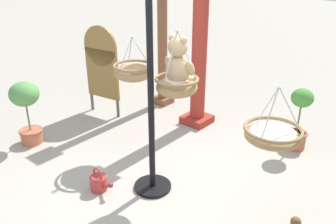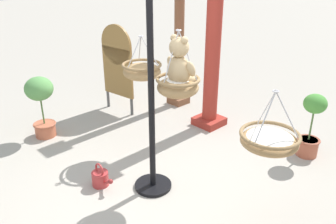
{
  "view_description": "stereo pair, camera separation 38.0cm",
  "coord_description": "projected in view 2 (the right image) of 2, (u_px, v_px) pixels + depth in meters",
  "views": [
    {
      "loc": [
        2.24,
        -2.55,
        2.57
      ],
      "look_at": [
        -0.0,
        0.1,
        1.0
      ],
      "focal_mm": 37.86,
      "sensor_mm": 36.0,
      "label": 1
    },
    {
      "loc": [
        2.52,
        -2.29,
        2.57
      ],
      "look_at": [
        -0.0,
        0.1,
        1.0
      ],
      "focal_mm": 37.86,
      "sensor_mm": 36.0,
      "label": 2
    }
  ],
  "objects": [
    {
      "name": "ground_plane",
      "position": [
        162.0,
        192.0,
        4.16
      ],
      "size": [
        40.0,
        40.0,
        0.0
      ],
      "primitive_type": "plane",
      "color": "#A8A093"
    },
    {
      "name": "display_pole_central",
      "position": [
        152.0,
        130.0,
        3.94
      ],
      "size": [
        0.44,
        0.44,
        2.46
      ],
      "color": "black",
      "rests_on": "ground"
    },
    {
      "name": "hanging_basket_with_teddy",
      "position": [
        178.0,
        86.0,
        3.8
      ],
      "size": [
        0.48,
        0.48,
        0.72
      ],
      "color": "#A37F51"
    },
    {
      "name": "teddy_bear",
      "position": [
        180.0,
        64.0,
        3.72
      ],
      "size": [
        0.37,
        0.32,
        0.54
      ],
      "color": "tan"
    },
    {
      "name": "hanging_basket_left_high",
      "position": [
        142.0,
        71.0,
        4.68
      ],
      "size": [
        0.53,
        0.53,
        0.58
      ],
      "color": "#A37F51"
    },
    {
      "name": "hanging_basket_right_low",
      "position": [
        269.0,
        140.0,
        3.27
      ],
      "size": [
        0.56,
        0.56,
        0.58
      ],
      "color": "#A37F51"
    },
    {
      "name": "greenhouse_pillar_left",
      "position": [
        213.0,
        50.0,
        5.3
      ],
      "size": [
        0.45,
        0.45,
        2.57
      ],
      "color": "#9E2D23",
      "rests_on": "ground"
    },
    {
      "name": "greenhouse_pillar_right",
      "position": [
        179.0,
        26.0,
        6.04
      ],
      "size": [
        0.33,
        0.33,
        2.96
      ],
      "color": "brown",
      "rests_on": "ground"
    },
    {
      "name": "potted_plant_tall_leafy",
      "position": [
        41.0,
        101.0,
        5.21
      ],
      "size": [
        0.41,
        0.41,
        0.94
      ],
      "color": "#BC6042",
      "rests_on": "ground"
    },
    {
      "name": "potted_plant_bushy_green",
      "position": [
        311.0,
        125.0,
        4.74
      ],
      "size": [
        0.31,
        0.31,
        0.9
      ],
      "color": "#AD563D",
      "rests_on": "ground"
    },
    {
      "name": "display_sign_board",
      "position": [
        117.0,
        62.0,
        5.95
      ],
      "size": [
        0.67,
        0.14,
        1.52
      ],
      "color": "olive",
      "rests_on": "ground"
    },
    {
      "name": "watering_can",
      "position": [
        101.0,
        178.0,
        4.24
      ],
      "size": [
        0.35,
        0.2,
        0.3
      ],
      "color": "#B23333",
      "rests_on": "ground"
    }
  ]
}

